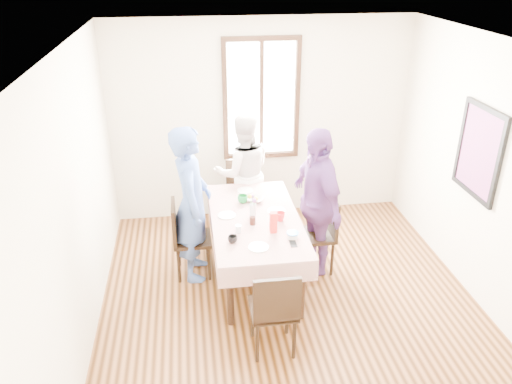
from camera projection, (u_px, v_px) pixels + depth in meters
ground at (292, 308)px, 5.34m from camera, size 4.50×4.50×0.00m
back_wall at (261, 121)px, 6.76m from camera, size 4.00×0.00×4.00m
right_wall at (494, 181)px, 5.01m from camera, size 0.00×4.50×4.50m
window_frame at (261, 100)px, 6.62m from camera, size 1.02×0.06×1.62m
window_pane at (261, 99)px, 6.63m from camera, size 0.90×0.02×1.50m
art_poster at (479, 152)px, 5.18m from camera, size 0.04×0.76×0.96m
dining_table at (255, 248)px, 5.72m from camera, size 0.84×1.72×0.75m
tablecloth at (255, 218)px, 5.56m from camera, size 0.96×1.84×0.01m
chair_left at (192, 239)px, 5.74m from camera, size 0.42×0.42×0.91m
chair_right at (315, 235)px, 5.82m from camera, size 0.43×0.43×0.91m
chair_far at (243, 196)px, 6.74m from camera, size 0.42×0.42×0.91m
chair_near at (273, 308)px, 4.63m from camera, size 0.42×0.42×0.91m
person_left at (192, 204)px, 5.55m from camera, size 0.46×0.67×1.79m
person_far at (243, 173)px, 6.57m from camera, size 0.82×0.66×1.60m
person_right at (315, 203)px, 5.64m from camera, size 0.63×1.09×1.75m
mug_black at (233, 239)px, 5.07m from camera, size 0.11×0.11×0.08m
mug_flag at (280, 217)px, 5.47m from camera, size 0.12×0.12×0.10m
mug_green at (243, 199)px, 5.86m from camera, size 0.12×0.12×0.09m
serving_bowl at (255, 200)px, 5.90m from camera, size 0.24×0.24×0.05m
juice_carton at (273, 222)px, 5.23m from camera, size 0.07×0.07×0.23m
butter_tub at (293, 236)px, 5.15m from camera, size 0.11×0.11×0.05m
jam_jar at (253, 221)px, 5.40m from camera, size 0.06×0.06×0.09m
drinking_glass at (238, 229)px, 5.24m from camera, size 0.06×0.06×0.09m
smartphone at (293, 244)px, 5.06m from camera, size 0.06×0.13×0.01m
flower_vase at (253, 210)px, 5.57m from camera, size 0.07×0.07×0.14m
plate_left at (227, 215)px, 5.59m from camera, size 0.20×0.20×0.01m
plate_right at (276, 211)px, 5.68m from camera, size 0.20×0.20×0.01m
plate_far at (245, 191)px, 6.16m from camera, size 0.20×0.20×0.01m
plate_near at (258, 247)px, 4.99m from camera, size 0.20×0.20×0.01m
butter_lid at (293, 233)px, 5.14m from camera, size 0.12×0.12×0.01m
flower_bunch at (253, 200)px, 5.52m from camera, size 0.09×0.09×0.10m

